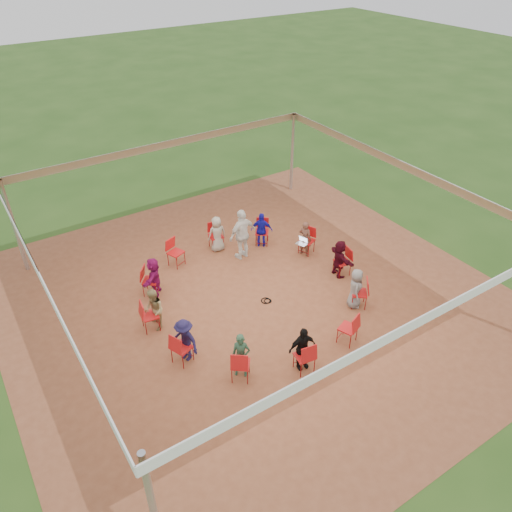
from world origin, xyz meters
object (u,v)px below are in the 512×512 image
chair_3 (176,253)px  chair_5 (150,316)px  standing_person (242,234)px  cable_coil (267,301)px  chair_4 (150,281)px  person_seated_2 (217,234)px  chair_9 (348,328)px  person_seated_3 (154,277)px  chair_8 (304,356)px  person_seated_7 (302,348)px  person_seated_8 (355,288)px  person_seated_4 (154,310)px  chair_6 (182,348)px  person_seated_0 (305,238)px  chair_0 (307,241)px  chair_11 (342,262)px  chair_10 (359,293)px  person_seated_5 (185,340)px  person_seated_1 (262,230)px  chair_1 (262,232)px  chair_7 (240,364)px  person_seated_9 (339,259)px  person_seated_6 (241,356)px  laptop (302,241)px  chair_2 (216,236)px

chair_3 → chair_5: same height
standing_person → cable_coil: bearing=65.6°
chair_4 → person_seated_2: bearing=147.9°
chair_9 → person_seated_3: person_seated_3 is taller
chair_3 → chair_8: bearing=75.0°
person_seated_7 → standing_person: 4.91m
person_seated_3 → person_seated_8: 5.58m
person_seated_2 → person_seated_4: bearing=45.0°
chair_4 → person_seated_8: (4.46, -3.55, 0.15)m
chair_6 → person_seated_0: (5.31, 2.09, 0.15)m
chair_0 → person_seated_0: size_ratio=0.76×
chair_11 → person_seated_2: (-2.46, 3.19, 0.15)m
chair_8 → person_seated_4: 4.04m
chair_6 → person_seated_7: size_ratio=0.76×
chair_3 → person_seated_7: bearing=75.3°
chair_10 → person_seated_4: size_ratio=0.76×
person_seated_2 → person_seated_5: same height
chair_5 → person_seated_7: person_seated_7 is taller
person_seated_4 → standing_person: 3.97m
person_seated_4 → chair_10: bearing=74.7°
chair_3 → standing_person: 2.12m
chair_0 → person_seated_4: size_ratio=0.76×
person_seated_7 → person_seated_2: bearing=90.0°
person_seated_1 → chair_3: bearing=27.9°
chair_11 → chair_1: bearing=30.0°
standing_person → person_seated_3: bearing=-4.9°
chair_10 → standing_person: 4.06m
chair_6 → chair_7: size_ratio=1.00×
chair_11 → person_seated_7: 4.04m
person_seated_8 → person_seated_4: bearing=105.0°
person_seated_9 → person_seated_1: bearing=30.0°
person_seated_6 → person_seated_8: bearing=45.0°
chair_5 → chair_4: bearing=165.0°
chair_11 → standing_person: (-2.00, 2.40, 0.40)m
person_seated_0 → person_seated_8: size_ratio=1.00×
chair_7 → laptop: size_ratio=2.26×
person_seated_3 → cable_coil: person_seated_3 is taller
person_seated_0 → person_seated_9: bearing=165.0°
chair_7 → cable_coil: bearing=82.4°
chair_4 → chair_11: bearing=105.0°
chair_2 → person_seated_3: size_ratio=0.76×
person_seated_8 → standing_person: size_ratio=0.71×
chair_8 → laptop: bearing=61.7°
chair_8 → person_seated_3: size_ratio=0.76×
person_seated_5 → chair_0: bearing=90.0°
chair_10 → person_seated_7: size_ratio=0.76×
chair_5 → chair_10: 5.62m
person_seated_9 → standing_person: 3.05m
person_seated_5 → person_seated_0: bearing=90.0°
person_seated_9 → standing_person: size_ratio=0.71×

